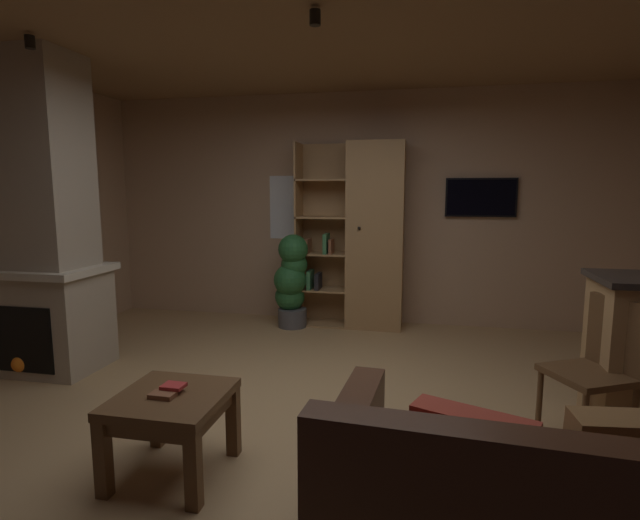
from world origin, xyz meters
The scene contains 14 objects.
floor centered at (0.00, 0.00, -0.01)m, with size 6.08×5.29×0.02m, color tan.
wall_back centered at (0.00, 2.68, 1.34)m, with size 6.20×0.06×2.68m, color tan.
ceiling centered at (0.00, 0.00, 2.69)m, with size 6.08×5.29×0.02m, color #8E6B47.
window_pane_back centered at (-0.73, 2.64, 1.35)m, with size 0.72×0.01×0.76m, color white.
stone_fireplace centered at (-2.49, 0.49, 1.21)m, with size 1.05×0.74×2.68m.
bookshelf_cabinet centered at (0.13, 2.40, 1.03)m, with size 1.21×0.41×2.09m.
coffee_table centered at (-0.58, -0.80, 0.37)m, with size 0.58×0.60×0.46m.
table_book_0 centered at (-0.60, -0.85, 0.48)m, with size 0.13×0.09×0.03m, color brown.
table_book_1 centered at (-0.58, -0.77, 0.50)m, with size 0.12×0.10×0.02m, color #B22D2D.
dining_chair centered at (1.81, 0.02, 0.53)m, with size 0.57×0.57×0.92m.
potted_floor_plant centered at (-0.71, 2.21, 0.55)m, with size 0.40×0.40×1.07m.
wall_mounted_tv centered at (1.36, 2.61, 1.48)m, with size 0.76×0.06×0.43m.
track_light_spot_0 centered at (-2.05, 0.07, 2.61)m, with size 0.07×0.07×0.09m, color black.
track_light_spot_1 centered at (0.05, -0.01, 2.61)m, with size 0.07×0.07×0.09m, color black.
Camera 1 is at (0.73, -3.12, 1.56)m, focal length 27.57 mm.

